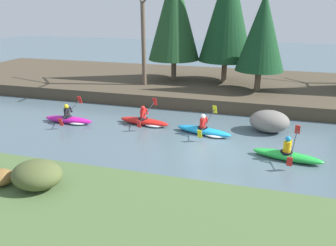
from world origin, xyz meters
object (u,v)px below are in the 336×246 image
at_px(kayaker_lead, 288,155).
at_px(kayaker_trailing, 146,121).
at_px(kayaker_middle, 206,131).
at_px(kayaker_far_back, 70,119).
at_px(boulder_midstream, 269,121).

height_order(kayaker_lead, kayaker_trailing, same).
xyz_separation_m(kayaker_middle, kayaker_trailing, (-3.17, 0.51, 0.00)).
relative_size(kayaker_lead, kayaker_far_back, 1.01).
distance_m(kayaker_lead, kayaker_trailing, 7.14).
xyz_separation_m(kayaker_lead, kayaker_trailing, (-6.76, 2.32, -0.02)).
relative_size(kayaker_trailing, kayaker_far_back, 1.01).
distance_m(kayaker_trailing, kayaker_far_back, 3.98).
distance_m(kayaker_lead, kayaker_far_back, 10.77).
height_order(kayaker_trailing, kayaker_far_back, same).
height_order(kayaker_middle, kayaker_far_back, same).
bearing_deg(kayaker_lead, kayaker_middle, 164.17).
bearing_deg(kayaker_far_back, boulder_midstream, 9.15).
height_order(kayaker_lead, kayaker_middle, same).
relative_size(kayaker_middle, kayaker_far_back, 1.01).
bearing_deg(boulder_midstream, kayaker_trailing, -173.14).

